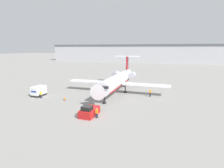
{
  "coord_description": "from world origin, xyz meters",
  "views": [
    {
      "loc": [
        12.72,
        -24.56,
        11.29
      ],
      "look_at": [
        0.0,
        12.12,
        3.22
      ],
      "focal_mm": 28.0,
      "sensor_mm": 36.0,
      "label": 1
    }
  ],
  "objects_px": {
    "luggage_cart": "(39,91)",
    "traffic_cone_left": "(65,98)",
    "worker_near_tug": "(97,113)",
    "worker_by_wing": "(150,93)",
    "airplane_main": "(117,80)",
    "pushback_tug": "(89,111)",
    "worker_on_apron": "(41,94)"
  },
  "relations": [
    {
      "from": "worker_near_tug",
      "to": "worker_on_apron",
      "type": "height_order",
      "value": "worker_near_tug"
    },
    {
      "from": "pushback_tug",
      "to": "luggage_cart",
      "type": "relative_size",
      "value": 1.27
    },
    {
      "from": "airplane_main",
      "to": "pushback_tug",
      "type": "distance_m",
      "value": 16.4
    },
    {
      "from": "airplane_main",
      "to": "luggage_cart",
      "type": "xyz_separation_m",
      "value": [
        -16.81,
        -8.99,
        -2.05
      ]
    },
    {
      "from": "worker_by_wing",
      "to": "luggage_cart",
      "type": "bearing_deg",
      "value": -162.29
    },
    {
      "from": "luggage_cart",
      "to": "worker_on_apron",
      "type": "relative_size",
      "value": 1.93
    },
    {
      "from": "traffic_cone_left",
      "to": "luggage_cart",
      "type": "bearing_deg",
      "value": 173.22
    },
    {
      "from": "luggage_cart",
      "to": "worker_near_tug",
      "type": "distance_m",
      "value": 20.17
    },
    {
      "from": "pushback_tug",
      "to": "worker_by_wing",
      "type": "xyz_separation_m",
      "value": [
        8.25,
        15.27,
        0.26
      ]
    },
    {
      "from": "airplane_main",
      "to": "worker_near_tug",
      "type": "xyz_separation_m",
      "value": [
        1.79,
        -16.79,
        -2.36
      ]
    },
    {
      "from": "airplane_main",
      "to": "traffic_cone_left",
      "type": "distance_m",
      "value": 13.71
    },
    {
      "from": "worker_near_tug",
      "to": "worker_by_wing",
      "type": "height_order",
      "value": "worker_by_wing"
    },
    {
      "from": "luggage_cart",
      "to": "worker_near_tug",
      "type": "relative_size",
      "value": 1.9
    },
    {
      "from": "airplane_main",
      "to": "worker_by_wing",
      "type": "bearing_deg",
      "value": -6.33
    },
    {
      "from": "pushback_tug",
      "to": "worker_on_apron",
      "type": "distance_m",
      "value": 16.27
    },
    {
      "from": "airplane_main",
      "to": "worker_by_wing",
      "type": "xyz_separation_m",
      "value": [
        8.43,
        -0.94,
        -2.25
      ]
    },
    {
      "from": "pushback_tug",
      "to": "worker_near_tug",
      "type": "distance_m",
      "value": 1.72
    },
    {
      "from": "pushback_tug",
      "to": "traffic_cone_left",
      "type": "relative_size",
      "value": 4.97
    },
    {
      "from": "luggage_cart",
      "to": "airplane_main",
      "type": "bearing_deg",
      "value": 28.16
    },
    {
      "from": "luggage_cart",
      "to": "traffic_cone_left",
      "type": "height_order",
      "value": "luggage_cart"
    },
    {
      "from": "luggage_cart",
      "to": "worker_on_apron",
      "type": "distance_m",
      "value": 2.29
    },
    {
      "from": "worker_near_tug",
      "to": "traffic_cone_left",
      "type": "bearing_deg",
      "value": 147.59
    },
    {
      "from": "luggage_cart",
      "to": "worker_by_wing",
      "type": "distance_m",
      "value": 26.49
    },
    {
      "from": "worker_near_tug",
      "to": "luggage_cart",
      "type": "bearing_deg",
      "value": 157.27
    },
    {
      "from": "worker_by_wing",
      "to": "traffic_cone_left",
      "type": "bearing_deg",
      "value": -152.77
    },
    {
      "from": "worker_by_wing",
      "to": "traffic_cone_left",
      "type": "relative_size",
      "value": 2.27
    },
    {
      "from": "pushback_tug",
      "to": "worker_by_wing",
      "type": "height_order",
      "value": "pushback_tug"
    },
    {
      "from": "luggage_cart",
      "to": "traffic_cone_left",
      "type": "bearing_deg",
      "value": -6.78
    },
    {
      "from": "worker_near_tug",
      "to": "worker_by_wing",
      "type": "bearing_deg",
      "value": 67.27
    },
    {
      "from": "luggage_cart",
      "to": "worker_near_tug",
      "type": "xyz_separation_m",
      "value": [
        18.6,
        -7.79,
        -0.3
      ]
    },
    {
      "from": "pushback_tug",
      "to": "airplane_main",
      "type": "bearing_deg",
      "value": 90.63
    },
    {
      "from": "worker_near_tug",
      "to": "traffic_cone_left",
      "type": "relative_size",
      "value": 2.06
    }
  ]
}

